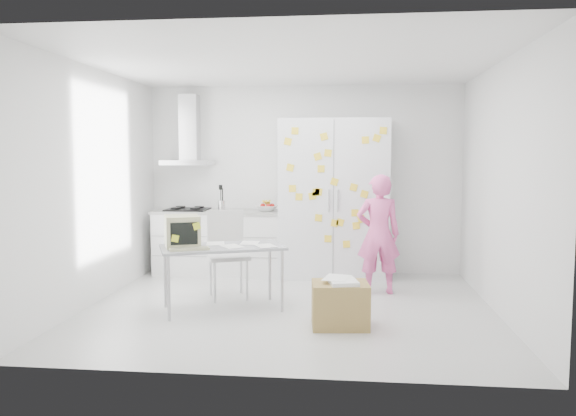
# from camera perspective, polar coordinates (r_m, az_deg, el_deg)

# --- Properties ---
(floor) EXTENTS (4.50, 4.00, 0.02)m
(floor) POSITION_cam_1_polar(r_m,az_deg,el_deg) (6.40, 0.14, -10.15)
(floor) COLOR silver
(floor) RESTS_ON ground
(walls) EXTENTS (4.52, 4.01, 2.70)m
(walls) POSITION_cam_1_polar(r_m,az_deg,el_deg) (6.89, 0.76, 2.44)
(walls) COLOR white
(walls) RESTS_ON ground
(ceiling) EXTENTS (4.50, 4.00, 0.02)m
(ceiling) POSITION_cam_1_polar(r_m,az_deg,el_deg) (6.25, 0.15, 14.57)
(ceiling) COLOR white
(ceiling) RESTS_ON walls
(counter_run) EXTENTS (1.84, 0.63, 1.28)m
(counter_run) POSITION_cam_1_polar(r_m,az_deg,el_deg) (8.14, -7.04, -3.38)
(counter_run) COLOR white
(counter_run) RESTS_ON ground
(range_hood) EXTENTS (0.70, 0.48, 1.01)m
(range_hood) POSITION_cam_1_polar(r_m,az_deg,el_deg) (8.29, -10.01, 7.05)
(range_hood) COLOR silver
(range_hood) RESTS_ON walls
(tall_cabinet) EXTENTS (1.50, 0.68, 2.20)m
(tall_cabinet) POSITION_cam_1_polar(r_m,az_deg,el_deg) (7.83, 4.69, 0.93)
(tall_cabinet) COLOR silver
(tall_cabinet) RESTS_ON ground
(person) EXTENTS (0.57, 0.40, 1.47)m
(person) POSITION_cam_1_polar(r_m,az_deg,el_deg) (6.99, 9.17, -2.64)
(person) COLOR pink
(person) RESTS_ON ground
(desk) EXTENTS (1.47, 1.11, 1.05)m
(desk) POSITION_cam_1_polar(r_m,az_deg,el_deg) (6.19, -9.21, -3.10)
(desk) COLOR #989BA2
(desk) RESTS_ON ground
(chair) EXTENTS (0.61, 0.61, 1.04)m
(chair) POSITION_cam_1_polar(r_m,az_deg,el_deg) (6.81, -6.21, -4.10)
(chair) COLOR silver
(chair) RESTS_ON ground
(cardboard_box) EXTENTS (0.59, 0.49, 0.49)m
(cardboard_box) POSITION_cam_1_polar(r_m,az_deg,el_deg) (5.68, 5.32, -9.67)
(cardboard_box) COLOR #A18445
(cardboard_box) RESTS_ON ground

